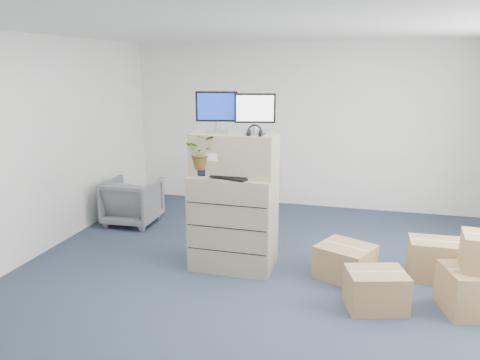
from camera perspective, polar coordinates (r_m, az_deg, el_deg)
name	(u,v)px	position (r m, az deg, el deg)	size (l,w,h in m)	color
ground	(257,295)	(5.21, 2.08, -13.80)	(7.00, 7.00, 0.00)	#243141
wall_back	(303,126)	(8.14, 7.66, 6.54)	(6.00, 0.02, 2.80)	silver
filing_cabinet_lower	(233,222)	(5.67, -0.80, -5.12)	(0.99, 0.60, 1.15)	tan
filing_cabinet_upper	(235,154)	(5.51, -0.67, 3.18)	(0.99, 0.49, 0.49)	tan
monitor_left	(217,110)	(5.47, -2.86, 8.55)	(0.48, 0.23, 0.48)	#99999E
monitor_right	(255,111)	(5.38, 1.84, 8.36)	(0.46, 0.23, 0.46)	#99999E
headphones	(255,132)	(5.25, 1.81, 5.89)	(0.17, 0.17, 0.02)	black
keyboard	(229,177)	(5.38, -1.35, 0.36)	(0.49, 0.20, 0.03)	black
mouse	(262,178)	(5.28, 2.67, 0.18)	(0.11, 0.07, 0.04)	silver
water_bottle	(240,164)	(5.52, -0.03, 1.95)	(0.07, 0.07, 0.25)	#95999E
phone_dock	(231,170)	(5.58, -1.09, 1.22)	(0.06, 0.05, 0.14)	silver
external_drive	(260,172)	(5.53, 2.43, 0.92)	(0.20, 0.15, 0.06)	black
tissue_box	(261,167)	(5.47, 2.53, 1.56)	(0.23, 0.12, 0.09)	#408FDB
potted_plant	(203,157)	(5.45, -4.52, 2.85)	(0.41, 0.45, 0.41)	#A6BA96
office_chair	(132,199)	(7.45, -13.00, -2.31)	(0.76, 0.71, 0.78)	#5C5D61
cardboard_boxes	(420,272)	(5.44, 21.14, -10.42)	(2.04, 1.39, 0.82)	#926A46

